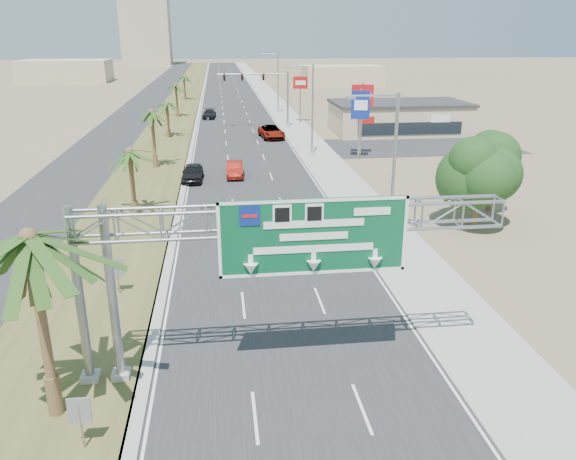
{
  "coord_description": "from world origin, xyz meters",
  "views": [
    {
      "loc": [
        -2.89,
        -10.05,
        13.28
      ],
      "look_at": [
        0.26,
        15.46,
        4.2
      ],
      "focal_mm": 35.0,
      "sensor_mm": 36.0,
      "label": 1
    }
  ],
  "objects_px": {
    "car_right_lane": "(271,132)",
    "sign_gantry": "(271,233)",
    "signal_mast": "(274,94)",
    "car_far": "(209,114)",
    "car_left_lane": "(193,173)",
    "pole_sign_blue": "(360,108)",
    "pole_sign_red_far": "(300,86)",
    "pole_sign_red_near": "(362,100)",
    "store_building": "(399,118)",
    "palm_near": "(28,239)",
    "car_mid_lane": "(235,169)"
  },
  "relations": [
    {
      "from": "palm_near",
      "to": "store_building",
      "type": "height_order",
      "value": "palm_near"
    },
    {
      "from": "store_building",
      "to": "pole_sign_blue",
      "type": "xyz_separation_m",
      "value": [
        -9.66,
        -16.26,
        3.61
      ]
    },
    {
      "from": "palm_near",
      "to": "signal_mast",
      "type": "distance_m",
      "value": 65.6
    },
    {
      "from": "signal_mast",
      "to": "car_far",
      "type": "height_order",
      "value": "signal_mast"
    },
    {
      "from": "store_building",
      "to": "car_mid_lane",
      "type": "bearing_deg",
      "value": -136.13
    },
    {
      "from": "car_mid_lane",
      "to": "signal_mast",
      "type": "bearing_deg",
      "value": 78.53
    },
    {
      "from": "car_left_lane",
      "to": "pole_sign_red_near",
      "type": "xyz_separation_m",
      "value": [
        18.4,
        9.0,
        5.51
      ]
    },
    {
      "from": "car_right_lane",
      "to": "sign_gantry",
      "type": "bearing_deg",
      "value": -101.84
    },
    {
      "from": "car_right_lane",
      "to": "pole_sign_blue",
      "type": "height_order",
      "value": "pole_sign_blue"
    },
    {
      "from": "sign_gantry",
      "to": "car_left_lane",
      "type": "height_order",
      "value": "sign_gantry"
    },
    {
      "from": "car_mid_lane",
      "to": "car_far",
      "type": "xyz_separation_m",
      "value": [
        -2.82,
        39.75,
        -0.04
      ]
    },
    {
      "from": "car_right_lane",
      "to": "pole_sign_red_near",
      "type": "xyz_separation_m",
      "value": [
        8.88,
        -12.63,
        5.48
      ]
    },
    {
      "from": "car_far",
      "to": "pole_sign_red_far",
      "type": "bearing_deg",
      "value": -19.52
    },
    {
      "from": "palm_near",
      "to": "car_mid_lane",
      "type": "height_order",
      "value": "palm_near"
    },
    {
      "from": "sign_gantry",
      "to": "car_far",
      "type": "height_order",
      "value": "sign_gantry"
    },
    {
      "from": "car_left_lane",
      "to": "car_mid_lane",
      "type": "relative_size",
      "value": 1.04
    },
    {
      "from": "car_left_lane",
      "to": "pole_sign_red_far",
      "type": "relative_size",
      "value": 0.65
    },
    {
      "from": "car_left_lane",
      "to": "car_far",
      "type": "relative_size",
      "value": 0.97
    },
    {
      "from": "signal_mast",
      "to": "car_far",
      "type": "xyz_separation_m",
      "value": [
        -9.49,
        11.19,
        -4.15
      ]
    },
    {
      "from": "palm_near",
      "to": "signal_mast",
      "type": "relative_size",
      "value": 0.81
    },
    {
      "from": "palm_near",
      "to": "store_building",
      "type": "xyz_separation_m",
      "value": [
        31.2,
        58.0,
        -4.93
      ]
    },
    {
      "from": "sign_gantry",
      "to": "car_left_lane",
      "type": "distance_m",
      "value": 32.99
    },
    {
      "from": "sign_gantry",
      "to": "car_mid_lane",
      "type": "bearing_deg",
      "value": 90.75
    },
    {
      "from": "sign_gantry",
      "to": "store_building",
      "type": "height_order",
      "value": "sign_gantry"
    },
    {
      "from": "signal_mast",
      "to": "store_building",
      "type": "bearing_deg",
      "value": -19.54
    },
    {
      "from": "pole_sign_blue",
      "to": "sign_gantry",
      "type": "bearing_deg",
      "value": -108.61
    },
    {
      "from": "signal_mast",
      "to": "pole_sign_red_far",
      "type": "relative_size",
      "value": 1.44
    },
    {
      "from": "sign_gantry",
      "to": "car_mid_lane",
      "type": "xyz_separation_m",
      "value": [
        -0.44,
        33.48,
        -5.32
      ]
    },
    {
      "from": "car_left_lane",
      "to": "pole_sign_blue",
      "type": "distance_m",
      "value": 19.96
    },
    {
      "from": "car_left_lane",
      "to": "pole_sign_blue",
      "type": "height_order",
      "value": "pole_sign_blue"
    },
    {
      "from": "pole_sign_red_near",
      "to": "pole_sign_red_far",
      "type": "xyz_separation_m",
      "value": [
        -3.16,
        25.64,
        -0.73
      ]
    },
    {
      "from": "car_left_lane",
      "to": "pole_sign_red_far",
      "type": "xyz_separation_m",
      "value": [
        15.24,
        34.65,
        4.78
      ]
    },
    {
      "from": "car_mid_lane",
      "to": "car_right_lane",
      "type": "bearing_deg",
      "value": 76.55
    },
    {
      "from": "store_building",
      "to": "car_right_lane",
      "type": "bearing_deg",
      "value": -173.1
    },
    {
      "from": "signal_mast",
      "to": "store_building",
      "type": "relative_size",
      "value": 0.57
    },
    {
      "from": "store_building",
      "to": "pole_sign_red_near",
      "type": "height_order",
      "value": "pole_sign_red_near"
    },
    {
      "from": "palm_near",
      "to": "pole_sign_red_near",
      "type": "xyz_separation_m",
      "value": [
        22.1,
        43.2,
        -0.62
      ]
    },
    {
      "from": "signal_mast",
      "to": "car_mid_lane",
      "type": "height_order",
      "value": "signal_mast"
    },
    {
      "from": "sign_gantry",
      "to": "signal_mast",
      "type": "distance_m",
      "value": 62.37
    },
    {
      "from": "pole_sign_red_near",
      "to": "palm_near",
      "type": "bearing_deg",
      "value": -117.09
    },
    {
      "from": "palm_near",
      "to": "pole_sign_blue",
      "type": "bearing_deg",
      "value": 62.7
    },
    {
      "from": "palm_near",
      "to": "car_right_lane",
      "type": "xyz_separation_m",
      "value": [
        13.22,
        55.82,
        -6.1
      ]
    },
    {
      "from": "palm_near",
      "to": "pole_sign_red_far",
      "type": "height_order",
      "value": "palm_near"
    },
    {
      "from": "sign_gantry",
      "to": "pole_sign_red_near",
      "type": "height_order",
      "value": "pole_sign_red_near"
    },
    {
      "from": "palm_near",
      "to": "sign_gantry",
      "type": "bearing_deg",
      "value": 13.32
    },
    {
      "from": "car_left_lane",
      "to": "car_right_lane",
      "type": "height_order",
      "value": "car_right_lane"
    },
    {
      "from": "store_building",
      "to": "pole_sign_red_far",
      "type": "distance_m",
      "value": 16.75
    },
    {
      "from": "pole_sign_red_far",
      "to": "car_left_lane",
      "type": "bearing_deg",
      "value": -113.74
    },
    {
      "from": "sign_gantry",
      "to": "pole_sign_red_near",
      "type": "distance_m",
      "value": 43.57
    },
    {
      "from": "store_building",
      "to": "car_right_lane",
      "type": "relative_size",
      "value": 3.02
    }
  ]
}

